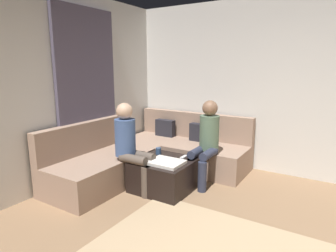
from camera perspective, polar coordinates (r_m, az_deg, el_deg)
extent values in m
cube|color=silver|center=(4.69, 26.46, 6.63)|extent=(6.00, 0.12, 2.70)
cube|color=#595166|center=(4.48, -15.64, 5.96)|extent=(0.06, 1.10, 2.50)
cube|color=#9E7F6B|center=(4.91, 3.30, -5.52)|extent=(2.10, 0.85, 0.42)
cube|color=#9E7F6B|center=(5.11, 5.26, 0.18)|extent=(2.10, 0.14, 0.45)
cube|color=#9E7F6B|center=(4.29, -12.55, -8.43)|extent=(0.85, 1.70, 0.42)
cube|color=#9E7F6B|center=(4.41, -16.11, -2.14)|extent=(0.14, 1.70, 0.45)
cube|color=#26262D|center=(5.22, -0.56, -0.70)|extent=(0.36, 0.12, 0.36)
cube|color=#26262D|center=(4.89, 6.39, -1.65)|extent=(0.36, 0.12, 0.36)
cube|color=black|center=(4.01, -0.68, -9.62)|extent=(0.76, 0.76, 0.42)
cube|color=white|center=(3.78, -0.39, -7.24)|extent=(0.44, 0.36, 0.04)
cylinder|color=#334C72|center=(4.18, -1.91, -4.97)|extent=(0.08, 0.08, 0.10)
cube|color=white|center=(4.03, 3.18, -6.18)|extent=(0.05, 0.15, 0.02)
cylinder|color=#2D3347|center=(3.97, 6.80, -9.96)|extent=(0.12, 0.12, 0.42)
cylinder|color=#2D3347|center=(4.04, 4.46, -9.49)|extent=(0.12, 0.12, 0.42)
cylinder|color=#2D3347|center=(4.05, 8.11, -5.48)|extent=(0.12, 0.40, 0.12)
cylinder|color=#2D3347|center=(4.12, 5.81, -5.11)|extent=(0.12, 0.40, 0.12)
cylinder|color=#597259|center=(4.19, 8.19, -1.32)|extent=(0.28, 0.28, 0.50)
sphere|color=#8C664C|center=(4.13, 8.34, 3.55)|extent=(0.22, 0.22, 0.22)
cylinder|color=brown|center=(3.92, -2.85, -10.13)|extent=(0.12, 0.12, 0.42)
cylinder|color=brown|center=(3.79, -4.42, -10.99)|extent=(0.12, 0.12, 0.42)
cylinder|color=brown|center=(3.94, -5.29, -5.89)|extent=(0.40, 0.12, 0.12)
cylinder|color=brown|center=(3.81, -6.93, -6.58)|extent=(0.40, 0.12, 0.12)
cylinder|color=#3F598C|center=(3.93, -8.49, -2.24)|extent=(0.28, 0.28, 0.50)
sphere|color=#D8AD8C|center=(3.85, -8.65, 2.95)|extent=(0.22, 0.22, 0.22)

